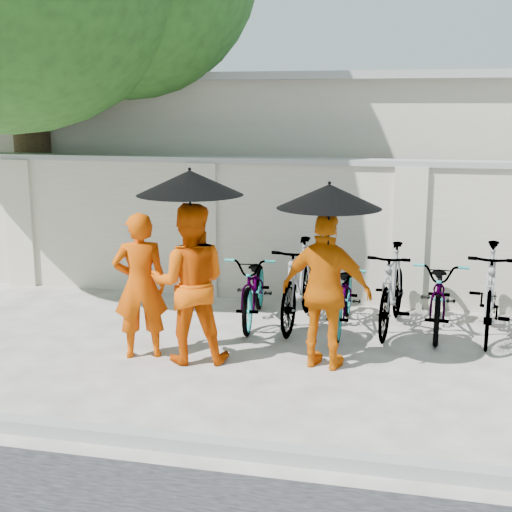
# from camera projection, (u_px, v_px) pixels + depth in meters

# --- Properties ---
(ground) EXTENTS (80.00, 80.00, 0.00)m
(ground) POSITION_uv_depth(u_px,v_px,m) (209.00, 374.00, 7.66)
(ground) COLOR silver
(kerb) EXTENTS (40.00, 0.16, 0.12)m
(kerb) POSITION_uv_depth(u_px,v_px,m) (150.00, 439.00, 6.02)
(kerb) COLOR gray
(kerb) RESTS_ON ground
(compound_wall) EXTENTS (20.00, 0.30, 2.00)m
(compound_wall) POSITION_uv_depth(u_px,v_px,m) (338.00, 234.00, 10.27)
(compound_wall) COLOR beige
(compound_wall) RESTS_ON ground
(building_behind) EXTENTS (14.00, 6.00, 3.20)m
(building_behind) POSITION_uv_depth(u_px,v_px,m) (414.00, 171.00, 13.55)
(building_behind) COLOR #BBB3A1
(building_behind) RESTS_ON ground
(monk_left) EXTENTS (0.72, 0.60, 1.67)m
(monk_left) POSITION_uv_depth(u_px,v_px,m) (140.00, 285.00, 8.03)
(monk_left) COLOR #CA4502
(monk_left) RESTS_ON ground
(monk_center) EXTENTS (1.01, 0.87, 1.79)m
(monk_center) POSITION_uv_depth(u_px,v_px,m) (190.00, 283.00, 7.88)
(monk_center) COLOR #DC4F04
(monk_center) RESTS_ON ground
(parasol_center) EXTENTS (1.15, 1.15, 1.14)m
(parasol_center) POSITION_uv_depth(u_px,v_px,m) (190.00, 183.00, 7.56)
(parasol_center) COLOR black
(parasol_center) RESTS_ON ground
(monk_right) EXTENTS (1.07, 0.61, 1.72)m
(monk_right) POSITION_uv_depth(u_px,v_px,m) (326.00, 291.00, 7.68)
(monk_right) COLOR #D46206
(monk_right) RESTS_ON ground
(parasol_right) EXTENTS (1.10, 1.10, 1.05)m
(parasol_right) POSITION_uv_depth(u_px,v_px,m) (329.00, 196.00, 7.38)
(parasol_right) COLOR black
(parasol_right) RESTS_ON ground
(bike_0) EXTENTS (0.82, 1.88, 0.96)m
(bike_0) POSITION_uv_depth(u_px,v_px,m) (255.00, 287.00, 9.40)
(bike_0) COLOR #ACACAE
(bike_0) RESTS_ON ground
(bike_1) EXTENTS (0.63, 1.89, 1.12)m
(bike_1) POSITION_uv_depth(u_px,v_px,m) (299.00, 283.00, 9.24)
(bike_1) COLOR #ACACAE
(bike_1) RESTS_ON ground
(bike_2) EXTENTS (0.61, 1.73, 0.91)m
(bike_2) POSITION_uv_depth(u_px,v_px,m) (344.00, 295.00, 9.09)
(bike_2) COLOR #ACACAE
(bike_2) RESTS_ON ground
(bike_3) EXTENTS (0.70, 1.87, 1.09)m
(bike_3) POSITION_uv_depth(u_px,v_px,m) (392.00, 289.00, 9.02)
(bike_3) COLOR #ACACAE
(bike_3) RESTS_ON ground
(bike_4) EXTENTS (0.71, 1.88, 0.98)m
(bike_4) POSITION_uv_depth(u_px,v_px,m) (440.00, 294.00, 9.01)
(bike_4) COLOR #ACACAE
(bike_4) RESTS_ON ground
(bike_5) EXTENTS (0.74, 1.96, 1.15)m
(bike_5) POSITION_uv_depth(u_px,v_px,m) (490.00, 292.00, 8.77)
(bike_5) COLOR #ACACAE
(bike_5) RESTS_ON ground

